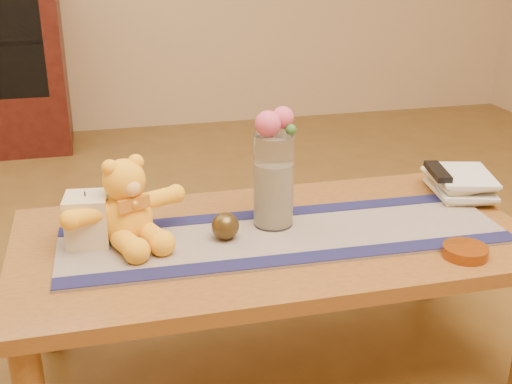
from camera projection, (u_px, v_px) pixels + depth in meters
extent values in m
plane|color=brown|center=(272.00, 370.00, 1.95)|extent=(5.50, 5.50, 0.00)
cube|color=brown|center=(274.00, 241.00, 1.79)|extent=(1.40, 0.70, 0.04)
cylinder|color=brown|center=(46.00, 289.00, 1.99)|extent=(0.07, 0.07, 0.41)
cylinder|color=brown|center=(427.00, 244.00, 2.28)|extent=(0.07, 0.07, 0.41)
cube|color=#211B4D|center=(285.00, 236.00, 1.76)|extent=(1.21, 0.38, 0.01)
cube|color=#161743|center=(300.00, 258.00, 1.63)|extent=(1.20, 0.09, 0.00)
cube|color=#161743|center=(272.00, 213.00, 1.89)|extent=(1.20, 0.09, 0.00)
cube|color=beige|center=(88.00, 219.00, 1.70)|extent=(0.12, 0.12, 0.13)
cylinder|color=black|center=(85.00, 194.00, 1.67)|extent=(0.00, 0.00, 0.01)
cylinder|color=silver|center=(274.00, 181.00, 1.78)|extent=(0.11, 0.11, 0.26)
cylinder|color=beige|center=(273.00, 194.00, 1.79)|extent=(0.09, 0.09, 0.18)
sphere|color=#D1496A|center=(268.00, 124.00, 1.70)|extent=(0.07, 0.07, 0.07)
sphere|color=#D1496A|center=(283.00, 117.00, 1.72)|extent=(0.06, 0.06, 0.06)
sphere|color=#445194|center=(274.00, 121.00, 1.75)|extent=(0.04, 0.04, 0.04)
sphere|color=#445194|center=(261.00, 126.00, 1.73)|extent=(0.04, 0.04, 0.04)
sphere|color=#33662D|center=(291.00, 129.00, 1.71)|extent=(0.03, 0.03, 0.03)
sphere|color=#433316|center=(225.00, 226.00, 1.72)|extent=(0.10, 0.10, 0.07)
imported|color=beige|center=(434.00, 193.00, 2.04)|extent=(0.20, 0.25, 0.02)
imported|color=beige|center=(437.00, 188.00, 2.03)|extent=(0.22, 0.26, 0.02)
imported|color=beige|center=(433.00, 181.00, 2.03)|extent=(0.19, 0.24, 0.02)
imported|color=beige|center=(438.00, 176.00, 2.01)|extent=(0.22, 0.26, 0.02)
cube|color=black|center=(438.00, 172.00, 2.00)|extent=(0.08, 0.17, 0.02)
cylinder|color=#BF5914|center=(465.00, 252.00, 1.65)|extent=(0.15, 0.15, 0.03)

